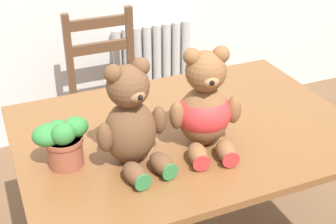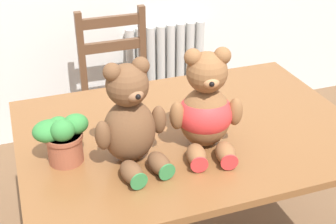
# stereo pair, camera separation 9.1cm
# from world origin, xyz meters

# --- Properties ---
(radiator) EXTENTS (0.57, 0.10, 0.72)m
(radiator) POSITION_xyz_m (0.35, 1.79, 0.33)
(radiator) COLOR beige
(radiator) RESTS_ON ground_plane
(dining_table) EXTENTS (1.37, 0.97, 0.74)m
(dining_table) POSITION_xyz_m (0.00, 0.49, 0.65)
(dining_table) COLOR brown
(dining_table) RESTS_ON ground_plane
(wooden_chair_behind) EXTENTS (0.41, 0.45, 0.94)m
(wooden_chair_behind) POSITION_xyz_m (-0.07, 1.40, 0.45)
(wooden_chair_behind) COLOR brown
(wooden_chair_behind) RESTS_ON ground_plane
(teddy_bear_left) EXTENTS (0.28, 0.29, 0.39)m
(teddy_bear_left) POSITION_xyz_m (-0.28, 0.35, 0.91)
(teddy_bear_left) COLOR brown
(teddy_bear_left) RESTS_ON dining_table
(teddy_bear_right) EXTENTS (0.28, 0.31, 0.40)m
(teddy_bear_right) POSITION_xyz_m (0.01, 0.35, 0.90)
(teddy_bear_right) COLOR brown
(teddy_bear_right) RESTS_ON dining_table
(potted_plant) EXTENTS (0.20, 0.14, 0.19)m
(potted_plant) POSITION_xyz_m (-0.51, 0.43, 0.84)
(potted_plant) COLOR #9E5138
(potted_plant) RESTS_ON dining_table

